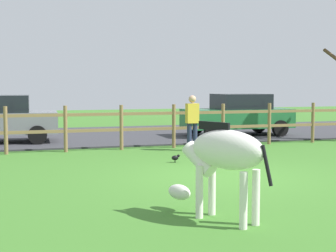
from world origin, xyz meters
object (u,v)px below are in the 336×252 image
object	(u,v)px
parked_car_green	(238,114)
visitor_left_of_tree	(192,120)
zebra	(223,156)
crow_on_grass	(176,158)

from	to	relation	value
parked_car_green	visitor_left_of_tree	size ratio (longest dim) A/B	2.44
zebra	crow_on_grass	xyz separation A→B (m)	(1.10, 5.41, -0.80)
crow_on_grass	parked_car_green	bearing A→B (deg)	51.75
zebra	crow_on_grass	distance (m)	5.58
zebra	visitor_left_of_tree	xyz separation A→B (m)	(2.30, 7.48, -0.02)
zebra	visitor_left_of_tree	world-z (taller)	visitor_left_of_tree
zebra	visitor_left_of_tree	size ratio (longest dim) A/B	1.09
zebra	parked_car_green	world-z (taller)	parked_car_green
crow_on_grass	visitor_left_of_tree	xyz separation A→B (m)	(1.21, 2.07, 0.78)
crow_on_grass	parked_car_green	xyz separation A→B (m)	(4.28, 5.44, 0.72)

